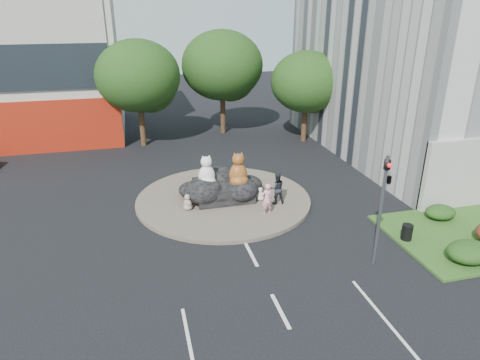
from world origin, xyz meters
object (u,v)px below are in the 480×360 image
object	(u,v)px
pedestrian_dark	(277,188)
kitten_calico	(188,202)
cat_white	(207,171)
kitten_white	(260,193)
pedestrian_pink	(267,199)
litter_bin	(407,232)
cat_tabby	(238,169)

from	to	relation	value
pedestrian_dark	kitten_calico	bearing A→B (deg)	-2.84
cat_white	kitten_white	size ratio (longest dim) A/B	2.31
pedestrian_pink	litter_bin	bearing A→B (deg)	133.11
litter_bin	cat_tabby	bearing A→B (deg)	137.49
litter_bin	cat_white	bearing A→B (deg)	142.38
cat_tabby	litter_bin	world-z (taller)	cat_tabby
kitten_white	kitten_calico	bearing A→B (deg)	175.94
cat_tabby	kitten_calico	size ratio (longest dim) A/B	2.13
kitten_calico	pedestrian_pink	distance (m)	4.31
kitten_white	litter_bin	size ratio (longest dim) A/B	1.03
cat_white	pedestrian_pink	distance (m)	3.81
pedestrian_pink	litter_bin	xyz separation A→B (m)	(5.70, -4.08, -0.56)
kitten_calico	pedestrian_dark	xyz separation A→B (m)	(4.93, -0.42, 0.44)
cat_white	kitten_calico	size ratio (longest dim) A/B	1.97
pedestrian_dark	litter_bin	xyz separation A→B (m)	(4.78, -5.21, -0.60)
pedestrian_pink	litter_bin	distance (m)	7.03
kitten_calico	pedestrian_pink	world-z (taller)	pedestrian_pink
cat_white	kitten_calico	bearing A→B (deg)	-150.24
cat_white	cat_tabby	distance (m)	1.76
cat_tabby	kitten_calico	xyz separation A→B (m)	(-2.97, -0.55, -1.42)
cat_tabby	kitten_white	size ratio (longest dim) A/B	2.50
pedestrian_pink	kitten_white	bearing A→B (deg)	-106.62
kitten_calico	pedestrian_pink	bearing A→B (deg)	28.58
kitten_white	pedestrian_pink	xyz separation A→B (m)	(-0.17, -1.77, 0.46)
litter_bin	pedestrian_pink	bearing A→B (deg)	144.38
kitten_calico	litter_bin	xyz separation A→B (m)	(9.70, -5.62, -0.16)
cat_white	pedestrian_pink	xyz separation A→B (m)	(2.76, -2.44, -0.95)
kitten_white	litter_bin	world-z (taller)	kitten_white
cat_tabby	cat_white	bearing A→B (deg)	170.93
cat_tabby	kitten_white	xyz separation A→B (m)	(1.21, -0.33, -1.49)
cat_white	pedestrian_dark	world-z (taller)	cat_white
cat_tabby	litter_bin	xyz separation A→B (m)	(6.74, -6.18, -1.58)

